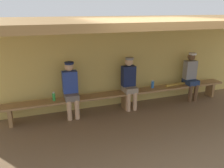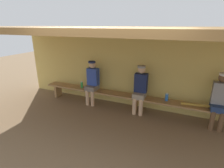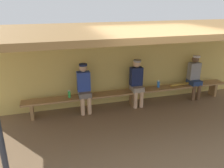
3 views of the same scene
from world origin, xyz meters
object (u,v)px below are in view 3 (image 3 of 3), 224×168
bench (132,93)px  player_near_post (137,81)px  water_bottle_clear (69,94)px  player_rightmost (84,86)px  baseball_bat (181,84)px  water_bottle_blue (158,84)px  player_shirtless_tan (195,75)px

bench → player_near_post: player_near_post is taller
player_near_post → water_bottle_clear: size_ratio=6.55×
player_rightmost → baseball_bat: size_ratio=1.76×
player_near_post → water_bottle_blue: player_near_post is taller
bench → player_rightmost: player_rightmost is taller
water_bottle_clear → baseball_bat: 3.35m
bench → player_rightmost: size_ratio=4.46×
player_rightmost → water_bottle_clear: size_ratio=6.55×
player_near_post → player_rightmost: same height
bench → water_bottle_blue: (0.83, 0.05, 0.17)m
water_bottle_blue → player_rightmost: bearing=-178.8°
water_bottle_blue → water_bottle_clear: bearing=-179.3°
player_near_post → baseball_bat: size_ratio=1.76×
water_bottle_blue → bench: bearing=-176.6°
bench → player_rightmost: (-1.38, 0.00, 0.36)m
baseball_bat → player_shirtless_tan: bearing=-5.8°
player_shirtless_tan → baseball_bat: size_ratio=1.76×
player_near_post → bench: bearing=-178.3°
player_near_post → baseball_bat: player_near_post is taller
water_bottle_clear → player_near_post: bearing=-0.4°
bench → water_bottle_clear: bearing=179.4°
water_bottle_clear → bench: bearing=-0.6°
player_near_post → water_bottle_blue: 0.73m
water_bottle_clear → baseball_bat: bearing=-0.3°
water_bottle_blue → water_bottle_clear: water_bottle_blue is taller
water_bottle_clear → baseball_bat: water_bottle_clear is taller
water_bottle_blue → water_bottle_clear: 2.60m
player_rightmost → baseball_bat: (2.95, -0.00, -0.25)m
player_near_post → player_rightmost: (-1.50, 0.00, 0.00)m
baseball_bat → water_bottle_clear: bearing=173.4°
player_rightmost → water_bottle_blue: 2.21m
water_bottle_clear → player_rightmost: bearing=-2.0°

